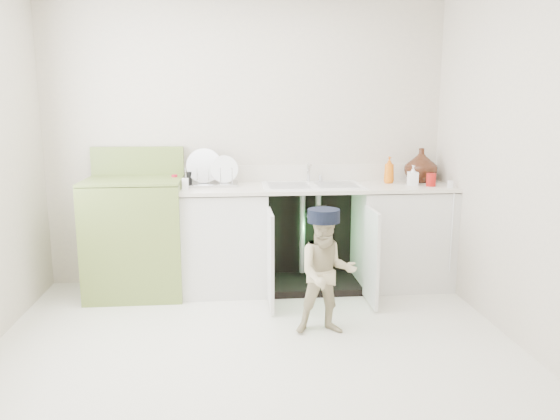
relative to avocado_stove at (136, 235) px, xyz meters
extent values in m
plane|color=silver|center=(0.95, -1.18, -0.50)|extent=(3.50, 3.50, 0.00)
cube|color=#BFB4A4|center=(0.95, 0.32, 0.75)|extent=(3.50, 2.50, 0.02)
cube|color=#BFB4A4|center=(0.95, -2.68, 0.75)|extent=(3.50, 2.50, 0.02)
cube|color=#BFB4A4|center=(2.70, -1.18, 0.75)|extent=(2.50, 3.00, 0.02)
cube|color=silver|center=(0.70, 0.02, -0.07)|extent=(0.80, 0.60, 0.86)
cube|color=silver|center=(2.30, 0.02, -0.07)|extent=(0.80, 0.60, 0.86)
cube|color=black|center=(1.50, 0.29, -0.07)|extent=(0.80, 0.06, 0.86)
cube|color=black|center=(1.50, 0.02, -0.47)|extent=(0.80, 0.60, 0.06)
cylinder|color=gray|center=(1.43, 0.12, -0.05)|extent=(0.05, 0.05, 0.70)
cylinder|color=gray|center=(1.57, 0.12, -0.05)|extent=(0.05, 0.05, 0.70)
cylinder|color=gray|center=(1.50, 0.07, 0.12)|extent=(0.07, 0.18, 0.07)
cube|color=silver|center=(1.10, -0.48, -0.10)|extent=(0.03, 0.40, 0.76)
cube|color=silver|center=(1.90, -0.48, -0.10)|extent=(0.02, 0.40, 0.76)
cube|color=white|center=(1.50, 0.02, 0.38)|extent=(2.44, 0.64, 0.03)
cube|color=white|center=(1.50, 0.31, 0.47)|extent=(2.44, 0.02, 0.15)
cube|color=white|center=(1.50, 0.02, 0.39)|extent=(0.85, 0.55, 0.02)
cube|color=gray|center=(1.29, 0.02, 0.40)|extent=(0.34, 0.40, 0.01)
cube|color=gray|center=(1.70, 0.02, 0.40)|extent=(0.34, 0.40, 0.01)
cylinder|color=silver|center=(1.50, 0.24, 0.49)|extent=(0.03, 0.03, 0.17)
cylinder|color=silver|center=(1.50, 0.18, 0.56)|extent=(0.02, 0.14, 0.02)
cylinder|color=silver|center=(1.61, 0.24, 0.44)|extent=(0.04, 0.04, 0.06)
cylinder|color=white|center=(2.63, -0.29, 0.05)|extent=(0.01, 0.01, 0.70)
cube|color=white|center=(2.63, -0.20, 0.43)|extent=(0.04, 0.02, 0.06)
cube|color=silver|center=(0.62, 0.14, 0.41)|extent=(0.49, 0.32, 0.02)
cylinder|color=silver|center=(0.58, 0.16, 0.49)|extent=(0.30, 0.11, 0.29)
cylinder|color=white|center=(0.75, 0.14, 0.48)|extent=(0.24, 0.06, 0.23)
cylinder|color=silver|center=(0.43, 0.04, 0.49)|extent=(0.01, 0.01, 0.14)
cylinder|color=silver|center=(0.52, 0.04, 0.49)|extent=(0.01, 0.01, 0.14)
cylinder|color=silver|center=(0.62, 0.04, 0.49)|extent=(0.01, 0.01, 0.14)
cylinder|color=silver|center=(0.72, 0.04, 0.49)|extent=(0.01, 0.01, 0.14)
cylinder|color=silver|center=(0.81, 0.04, 0.49)|extent=(0.01, 0.01, 0.14)
imported|color=#4A2615|center=(2.50, 0.16, 0.55)|extent=(0.29, 0.29, 0.30)
imported|color=orange|center=(2.20, 0.12, 0.51)|extent=(0.09, 0.09, 0.23)
imported|color=white|center=(2.36, -0.04, 0.48)|extent=(0.08, 0.08, 0.17)
cylinder|color=#A5110E|center=(2.50, -0.10, 0.45)|extent=(0.08, 0.08, 0.11)
cylinder|color=red|center=(0.33, 0.10, 0.45)|extent=(0.05, 0.05, 0.10)
cylinder|color=tan|center=(0.39, 0.02, 0.44)|extent=(0.06, 0.06, 0.08)
cylinder|color=black|center=(0.45, 0.14, 0.46)|extent=(0.04, 0.04, 0.12)
cube|color=white|center=(0.43, -0.08, 0.44)|extent=(0.05, 0.05, 0.09)
cube|color=olive|center=(0.00, -0.01, -0.03)|extent=(0.79, 0.65, 0.96)
cube|color=olive|center=(0.00, -0.01, 0.47)|extent=(0.79, 0.65, 0.02)
cube|color=olive|center=(0.00, 0.28, 0.60)|extent=(0.79, 0.06, 0.25)
cylinder|color=black|center=(-0.20, -0.17, 0.46)|extent=(0.18, 0.18, 0.02)
cylinder|color=silver|center=(-0.20, -0.17, 0.47)|extent=(0.21, 0.21, 0.01)
cylinder|color=black|center=(-0.20, 0.15, 0.46)|extent=(0.18, 0.18, 0.02)
cylinder|color=silver|center=(-0.20, 0.15, 0.47)|extent=(0.21, 0.21, 0.01)
cylinder|color=black|center=(0.20, -0.17, 0.46)|extent=(0.18, 0.18, 0.02)
cylinder|color=silver|center=(0.20, -0.17, 0.47)|extent=(0.21, 0.21, 0.01)
cylinder|color=black|center=(0.20, 0.15, 0.46)|extent=(0.18, 0.18, 0.02)
cylinder|color=silver|center=(0.20, 0.15, 0.47)|extent=(0.21, 0.21, 0.01)
imported|color=#BBB286|center=(1.45, -0.98, -0.07)|extent=(0.42, 0.33, 0.87)
cylinder|color=black|center=(1.45, -0.98, 0.33)|extent=(0.22, 0.22, 0.09)
cube|color=black|center=(1.45, -0.88, 0.30)|extent=(0.17, 0.09, 0.01)
cube|color=black|center=(1.53, -0.32, 0.22)|extent=(0.07, 0.01, 0.14)
cube|color=#26F23F|center=(1.53, -0.33, 0.22)|extent=(0.06, 0.00, 0.12)
camera|label=1|loc=(0.79, -4.55, 1.07)|focal=35.00mm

